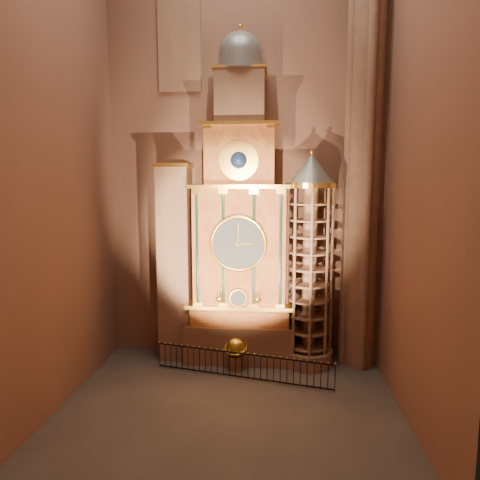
# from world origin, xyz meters

# --- Properties ---
(floor) EXTENTS (14.00, 14.00, 0.00)m
(floor) POSITION_xyz_m (0.00, 0.00, 0.00)
(floor) COLOR #383330
(floor) RESTS_ON ground
(wall_back) EXTENTS (22.00, 0.00, 22.00)m
(wall_back) POSITION_xyz_m (0.00, 6.00, 11.00)
(wall_back) COLOR #8E5D4C
(wall_back) RESTS_ON floor
(wall_left) EXTENTS (0.00, 22.00, 22.00)m
(wall_left) POSITION_xyz_m (-7.00, 0.00, 11.00)
(wall_left) COLOR #8E5D4C
(wall_left) RESTS_ON floor
(wall_right) EXTENTS (0.00, 22.00, 22.00)m
(wall_right) POSITION_xyz_m (7.00, 0.00, 11.00)
(wall_right) COLOR #8E5D4C
(wall_right) RESTS_ON floor
(astronomical_clock) EXTENTS (5.60, 2.41, 16.70)m
(astronomical_clock) POSITION_xyz_m (0.00, 4.96, 6.68)
(astronomical_clock) COLOR #8C634C
(astronomical_clock) RESTS_ON floor
(portrait_tower) EXTENTS (1.80, 1.60, 10.20)m
(portrait_tower) POSITION_xyz_m (-3.40, 4.98, 5.15)
(portrait_tower) COLOR #8C634C
(portrait_tower) RESTS_ON floor
(stair_turret) EXTENTS (2.50, 2.50, 10.80)m
(stair_turret) POSITION_xyz_m (3.50, 4.70, 5.27)
(stair_turret) COLOR #8C634C
(stair_turret) RESTS_ON floor
(gothic_pier) EXTENTS (2.04, 2.04, 22.00)m
(gothic_pier) POSITION_xyz_m (6.10, 5.00, 11.00)
(gothic_pier) COLOR #8C634C
(gothic_pier) RESTS_ON floor
(stained_glass_window) EXTENTS (2.20, 0.14, 5.20)m
(stained_glass_window) POSITION_xyz_m (-3.20, 5.92, 16.50)
(stained_glass_window) COLOR navy
(stained_glass_window) RESTS_ON wall_back
(celestial_globe) EXTENTS (1.32, 1.27, 1.64)m
(celestial_globe) POSITION_xyz_m (-0.10, 3.60, 0.98)
(celestial_globe) COLOR #8C634C
(celestial_globe) RESTS_ON floor
(iron_railing) EXTENTS (8.46, 1.94, 1.22)m
(iron_railing) POSITION_xyz_m (0.27, 2.63, 0.66)
(iron_railing) COLOR black
(iron_railing) RESTS_ON floor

